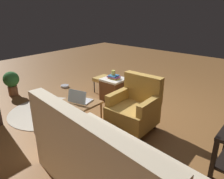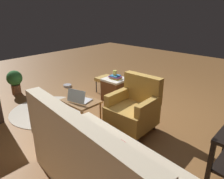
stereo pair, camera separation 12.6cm
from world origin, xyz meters
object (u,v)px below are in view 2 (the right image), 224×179
(ottoman, at_px, (107,79))
(book_stack_hamper, at_px, (115,77))
(laptop_desk, at_px, (81,104))
(laptop, at_px, (79,99))
(potted_plant, at_px, (15,80))
(yellow_mug, at_px, (115,73))
(armchair, at_px, (134,109))
(pet_bowl_steel, at_px, (67,86))
(couch, at_px, (103,167))
(wicker_hamper, at_px, (115,89))

(ottoman, bearing_deg, book_stack_hamper, 156.41)
(laptop_desk, bearing_deg, laptop, 103.60)
(laptop, height_order, potted_plant, laptop)
(laptop, bearing_deg, yellow_mug, -73.54)
(laptop, relative_size, yellow_mug, 3.70)
(laptop_desk, bearing_deg, book_stack_hamper, -74.12)
(laptop, xyz_separation_m, book_stack_hamper, (0.35, -1.25, -0.01))
(laptop, xyz_separation_m, potted_plant, (2.25, 0.03, -0.20))
(armchair, bearing_deg, pet_bowl_steel, -10.96)
(armchair, relative_size, ottoman, 2.17)
(laptop, bearing_deg, ottoman, -61.11)
(book_stack_hamper, bearing_deg, ottoman, -23.59)
(couch, xyz_separation_m, ottoman, (2.01, -2.13, -0.02))
(ottoman, height_order, pet_bowl_steel, ottoman)
(wicker_hamper, height_order, book_stack_hamper, book_stack_hamper)
(yellow_mug, height_order, pet_bowl_steel, yellow_mug)
(laptop_desk, xyz_separation_m, book_stack_hamper, (0.34, -1.21, 0.09))
(book_stack_hamper, bearing_deg, yellow_mug, -10.74)
(laptop_desk, height_order, ottoman, laptop_desk)
(laptop, distance_m, book_stack_hamper, 1.30)
(laptop_desk, distance_m, potted_plant, 2.24)
(laptop_desk, relative_size, pet_bowl_steel, 2.80)
(wicker_hamper, relative_size, ottoman, 1.20)
(laptop_desk, xyz_separation_m, ottoman, (0.79, -1.40, -0.11))
(armchair, height_order, ottoman, armchair)
(wicker_hamper, relative_size, book_stack_hamper, 1.81)
(laptop, bearing_deg, potted_plant, 0.82)
(book_stack_hamper, bearing_deg, laptop_desk, 105.88)
(yellow_mug, bearing_deg, laptop, 106.46)
(ottoman, bearing_deg, wicker_hamper, 156.14)
(armchair, distance_m, laptop_desk, 0.85)
(pet_bowl_steel, bearing_deg, ottoman, -158.02)
(ottoman, relative_size, potted_plant, 0.73)
(ottoman, bearing_deg, pet_bowl_steel, 21.98)
(wicker_hamper, height_order, potted_plant, potted_plant)
(laptop, relative_size, potted_plant, 0.67)
(couch, xyz_separation_m, laptop, (1.21, -0.68, 0.20))
(armchair, xyz_separation_m, pet_bowl_steel, (2.44, -0.47, -0.34))
(potted_plant, bearing_deg, laptop, -179.18)
(laptop, bearing_deg, pet_bowl_steel, -30.41)
(laptop, relative_size, book_stack_hamper, 1.40)
(armchair, xyz_separation_m, wicker_hamper, (1.00, -0.67, -0.12))
(laptop_desk, distance_m, wicker_hamper, 1.27)
(couch, xyz_separation_m, laptop_desk, (1.22, -0.72, 0.10))
(book_stack_hamper, bearing_deg, couch, 128.95)
(pet_bowl_steel, bearing_deg, laptop, 149.59)
(ottoman, bearing_deg, laptop, 118.89)
(laptop, relative_size, ottoman, 0.93)
(book_stack_hamper, height_order, potted_plant, same)
(couch, bearing_deg, pet_bowl_steel, -30.03)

